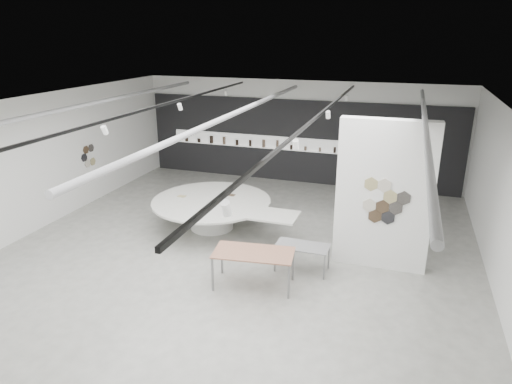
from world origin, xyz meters
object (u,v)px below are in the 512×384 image
(kitchen_counter, at_px, (378,180))
(display_island, at_px, (214,210))
(sample_table_stone, at_px, (302,248))
(partition_column, at_px, (384,196))
(sample_table_wood, at_px, (254,255))

(kitchen_counter, bearing_deg, display_island, -128.84)
(display_island, height_order, kitchen_counter, kitchen_counter)
(sample_table_stone, bearing_deg, kitchen_counter, 78.71)
(partition_column, bearing_deg, display_island, 170.49)
(partition_column, height_order, kitchen_counter, partition_column)
(display_island, distance_m, sample_table_wood, 3.40)
(partition_column, height_order, sample_table_stone, partition_column)
(partition_column, distance_m, kitchen_counter, 5.70)
(partition_column, distance_m, display_island, 4.92)
(sample_table_wood, height_order, sample_table_stone, sample_table_wood)
(sample_table_wood, xyz_separation_m, sample_table_stone, (0.87, 1.03, -0.18))
(display_island, relative_size, sample_table_stone, 3.46)
(display_island, height_order, sample_table_wood, display_island)
(partition_column, xyz_separation_m, kitchen_counter, (-0.44, 5.53, -1.32))
(kitchen_counter, bearing_deg, sample_table_stone, -98.23)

